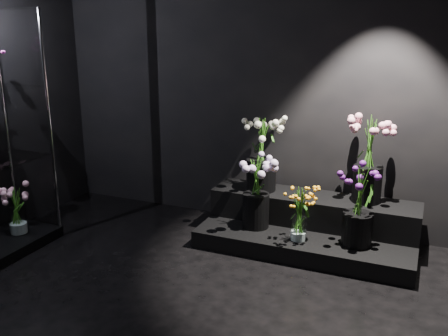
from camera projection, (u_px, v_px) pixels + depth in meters
The scene contains 9 objects.
floor at pixel (142, 317), 3.41m from camera, with size 4.00×4.00×0.00m, color black.
wall_back at pixel (246, 81), 4.79m from camera, with size 4.00×4.00×0.00m, color black.
display_riser at pixel (309, 225), 4.52m from camera, with size 1.88×0.84×0.42m.
bouquet_orange_bells at pixel (299, 214), 4.19m from camera, with size 0.31×0.31×0.47m.
bouquet_lilac at pixel (256, 187), 4.43m from camera, with size 0.36×0.36×0.66m.
bouquet_purple at pixel (359, 203), 4.06m from camera, with size 0.38×0.38×0.67m.
bouquet_cream_roses at pixel (262, 150), 4.61m from camera, with size 0.52×0.52×0.68m.
bouquet_pink_roses at pixel (369, 154), 4.29m from camera, with size 0.47×0.47×0.76m.
bouquet_case_base_pink at pixel (16, 209), 4.49m from camera, with size 0.38×0.38×0.43m.
Camera 1 is at (1.69, -2.54, 1.93)m, focal length 40.00 mm.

